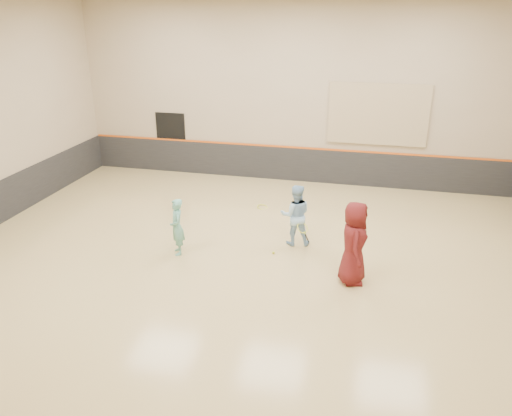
% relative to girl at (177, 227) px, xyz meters
% --- Properties ---
extents(room, '(15.04, 12.04, 6.22)m').
position_rel_girl_xyz_m(room, '(1.82, 0.24, 0.09)').
color(room, tan).
rests_on(room, ground).
extents(wainscot_back, '(14.90, 0.04, 1.20)m').
position_rel_girl_xyz_m(wainscot_back, '(1.82, 6.21, -0.12)').
color(wainscot_back, '#232326').
rests_on(wainscot_back, floor).
extents(accent_stripe, '(14.90, 0.03, 0.06)m').
position_rel_girl_xyz_m(accent_stripe, '(1.82, 6.20, 0.50)').
color(accent_stripe, '#D85914').
rests_on(accent_stripe, wall_back).
extents(acoustic_panel, '(3.20, 0.08, 2.00)m').
position_rel_girl_xyz_m(acoustic_panel, '(4.62, 6.19, 1.78)').
color(acoustic_panel, tan).
rests_on(acoustic_panel, wall_back).
extents(doorway, '(1.10, 0.05, 2.20)m').
position_rel_girl_xyz_m(doorway, '(-2.68, 6.22, 0.38)').
color(doorway, black).
rests_on(doorway, floor).
extents(girl, '(0.55, 0.63, 1.45)m').
position_rel_girl_xyz_m(girl, '(0.00, 0.00, 0.00)').
color(girl, '#66B1A1').
rests_on(girl, floor).
extents(instructor, '(0.91, 0.77, 1.63)m').
position_rel_girl_xyz_m(instructor, '(2.76, 1.21, 0.09)').
color(instructor, '#98C6EB').
rests_on(instructor, floor).
extents(young_man, '(0.73, 1.01, 1.92)m').
position_rel_girl_xyz_m(young_man, '(4.32, -0.39, 0.24)').
color(young_man, '#561415').
rests_on(young_man, floor).
extents(held_racket, '(0.51, 0.51, 0.48)m').
position_rel_girl_xyz_m(held_racket, '(2.99, 0.93, -0.13)').
color(held_racket, '#D3E231').
rests_on(held_racket, instructor).
extents(spare_racket, '(0.73, 0.73, 0.16)m').
position_rel_girl_xyz_m(spare_racket, '(1.39, 3.46, -0.64)').
color(spare_racket, '#D3E131').
rests_on(spare_racket, floor).
extents(ball_under_racket, '(0.07, 0.07, 0.07)m').
position_rel_girl_xyz_m(ball_under_racket, '(2.34, 0.50, -0.69)').
color(ball_under_racket, '#D3E034').
rests_on(ball_under_racket, floor).
extents(ball_in_hand, '(0.07, 0.07, 0.07)m').
position_rel_girl_xyz_m(ball_in_hand, '(4.37, -0.55, 0.43)').
color(ball_in_hand, '#C6DE33').
rests_on(ball_in_hand, young_man).
extents(ball_beside_spare, '(0.07, 0.07, 0.07)m').
position_rel_girl_xyz_m(ball_beside_spare, '(2.60, 2.73, -0.69)').
color(ball_beside_spare, '#D6EC36').
rests_on(ball_beside_spare, floor).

